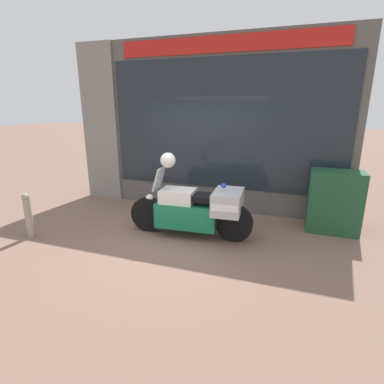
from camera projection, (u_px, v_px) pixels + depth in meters
The scene contains 7 objects.
ground_plane at pixel (173, 240), 5.35m from camera, with size 60.00×60.00×0.00m, color #7A5B4C.
shop_building at pixel (188, 126), 6.78m from camera, with size 6.20×0.55×3.70m.
window_display at pixel (222, 187), 6.93m from camera, with size 4.82×0.30×2.05m.
paramedic_motorcycle at pixel (197, 209), 5.35m from camera, with size 2.29×0.76×1.25m.
utility_cabinet at pixel (334, 202), 5.56m from camera, with size 0.92×0.54×1.17m, color #1E4C2D.
white_helmet at pixel (168, 160), 5.25m from camera, with size 0.27×0.27×0.27m, color white.
street_bollard at pixel (28, 214), 5.35m from camera, with size 0.13×0.13×0.83m.
Camera 1 is at (1.93, -4.52, 2.31)m, focal length 28.00 mm.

